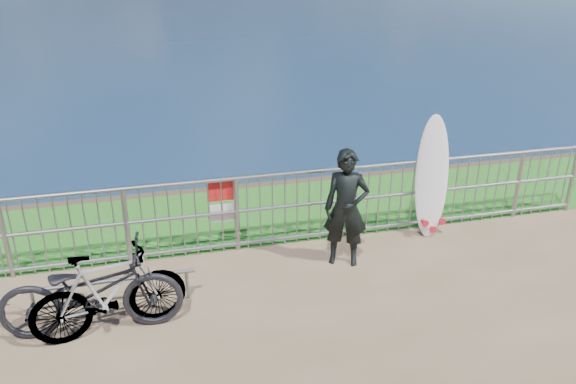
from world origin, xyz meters
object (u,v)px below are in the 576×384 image
object	(u,v)px
surfer	(346,208)
surfboard	(432,181)
bicycle_far	(109,292)
bicycle_near	(91,291)

from	to	relation	value
surfer	surfboard	bearing A→B (deg)	41.79
surfboard	bicycle_far	world-z (taller)	surfboard
surfer	bicycle_far	bearing A→B (deg)	-142.50
surfboard	bicycle_near	size ratio (longest dim) A/B	0.92
surfer	surfboard	size ratio (longest dim) A/B	0.89
surfer	bicycle_near	distance (m)	3.32
surfboard	bicycle_far	size ratio (longest dim) A/B	1.07
bicycle_near	surfer	bearing A→B (deg)	-73.99
surfboard	bicycle_far	bearing A→B (deg)	-163.38
surfer	surfboard	xyz separation A→B (m)	(1.52, 0.54, 0.03)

